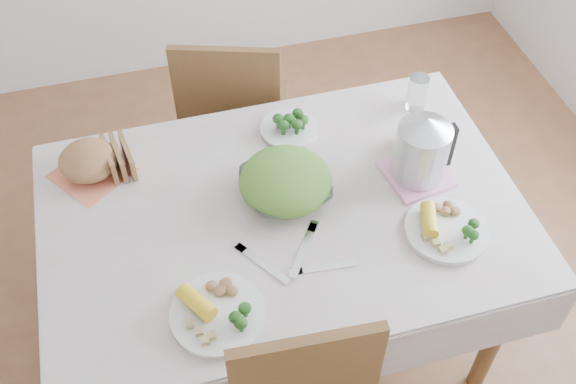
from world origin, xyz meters
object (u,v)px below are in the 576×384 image
object	(u,v)px
dinner_plate_right	(446,230)
yellow_mug	(412,138)
dining_table	(284,279)
chair_far	(236,112)
dinner_plate_left	(218,314)
salad_bowl	(285,187)
electric_kettle	(422,150)

from	to	relation	value
dinner_plate_right	yellow_mug	bearing A→B (deg)	84.34
dining_table	chair_far	world-z (taller)	chair_far
dinner_plate_right	dinner_plate_left	bearing A→B (deg)	-171.97
chair_far	salad_bowl	bearing A→B (deg)	109.20
dinner_plate_right	electric_kettle	xyz separation A→B (m)	(0.00, 0.24, 0.11)
electric_kettle	yellow_mug	bearing A→B (deg)	66.91
dinner_plate_left	electric_kettle	distance (m)	0.81
dining_table	dinner_plate_left	xyz separation A→B (m)	(-0.27, -0.32, 0.40)
chair_far	electric_kettle	bearing A→B (deg)	137.80
chair_far	yellow_mug	size ratio (longest dim) A/B	8.44
salad_bowl	dinner_plate_right	bearing A→B (deg)	-32.96
salad_bowl	electric_kettle	size ratio (longest dim) A/B	1.15
salad_bowl	electric_kettle	world-z (taller)	electric_kettle
electric_kettle	dinner_plate_left	bearing A→B (deg)	-163.72
yellow_mug	electric_kettle	world-z (taller)	electric_kettle
dinner_plate_left	dinner_plate_right	size ratio (longest dim) A/B	1.05
dinner_plate_right	chair_far	bearing A→B (deg)	113.28
salad_bowl	yellow_mug	world-z (taller)	yellow_mug
yellow_mug	dinner_plate_right	bearing A→B (deg)	-95.66
dining_table	yellow_mug	size ratio (longest dim) A/B	12.65
salad_bowl	electric_kettle	xyz separation A→B (m)	(0.43, -0.04, 0.09)
dining_table	salad_bowl	distance (m)	0.43
dinner_plate_left	electric_kettle	xyz separation A→B (m)	(0.73, 0.34, 0.11)
chair_far	dinner_plate_left	distance (m)	1.20
dining_table	electric_kettle	distance (m)	0.68
dining_table	dinner_plate_left	bearing A→B (deg)	-130.52
yellow_mug	dining_table	bearing A→B (deg)	-162.46
dining_table	electric_kettle	bearing A→B (deg)	3.07
dining_table	salad_bowl	xyz separation A→B (m)	(0.02, 0.06, 0.42)
electric_kettle	salad_bowl	bearing A→B (deg)	166.18
dining_table	dinner_plate_left	world-z (taller)	dinner_plate_left
chair_far	dinner_plate_left	world-z (taller)	chair_far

